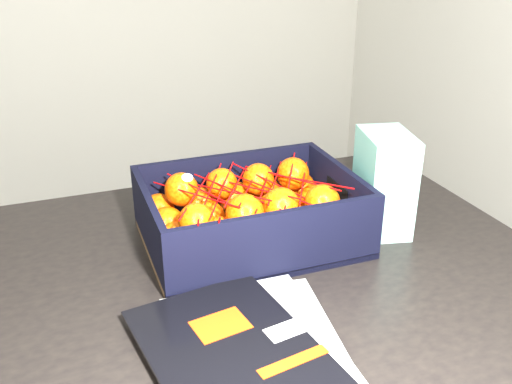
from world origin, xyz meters
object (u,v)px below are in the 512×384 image
object	(u,v)px
table	(203,325)
produce_crate	(250,222)
magazine_stack	(250,345)
retail_carton	(384,182)

from	to	relation	value
table	produce_crate	bearing A→B (deg)	36.28
magazine_stack	retail_carton	bearing A→B (deg)	34.79
produce_crate	retail_carton	xyz separation A→B (m)	(0.25, -0.04, 0.06)
table	magazine_stack	bearing A→B (deg)	-86.27
table	produce_crate	world-z (taller)	produce_crate
magazine_stack	produce_crate	xyz separation A→B (m)	(0.10, 0.28, 0.03)
magazine_stack	produce_crate	size ratio (longest dim) A/B	0.82
table	magazine_stack	distance (m)	0.23
table	magazine_stack	xyz separation A→B (m)	(0.01, -0.20, 0.11)
table	retail_carton	size ratio (longest dim) A/B	6.38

